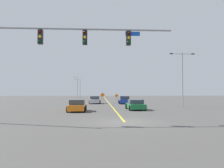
% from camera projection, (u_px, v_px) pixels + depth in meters
% --- Properties ---
extents(ground, '(211.33, 211.33, 0.00)m').
position_uv_depth(ground, '(125.00, 122.00, 15.90)').
color(ground, '#4C4947').
extents(road_centre_stripe, '(0.16, 117.40, 0.01)m').
position_uv_depth(road_centre_stripe, '(105.00, 98.00, 74.46)').
color(road_centre_stripe, yellow).
rests_on(road_centre_stripe, ground).
extents(traffic_signal_assembly, '(13.16, 0.44, 7.42)m').
position_uv_depth(traffic_signal_assembly, '(59.00, 45.00, 15.81)').
color(traffic_signal_assembly, gray).
rests_on(traffic_signal_assembly, ground).
extents(street_lamp_near_left, '(1.59, 0.24, 8.25)m').
position_uv_depth(street_lamp_near_left, '(77.00, 86.00, 85.11)').
color(street_lamp_near_left, gray).
rests_on(street_lamp_near_left, ground).
extents(street_lamp_mid_left, '(3.72, 0.24, 8.08)m').
position_uv_depth(street_lamp_mid_left, '(182.00, 75.00, 31.81)').
color(street_lamp_mid_left, gray).
rests_on(street_lamp_mid_left, ground).
extents(street_lamp_mid_right, '(2.20, 0.24, 7.41)m').
position_uv_depth(street_lamp_mid_right, '(80.00, 87.00, 88.06)').
color(street_lamp_mid_right, gray).
rests_on(street_lamp_mid_right, ground).
extents(construction_sign_median_near, '(1.31, 0.33, 2.07)m').
position_uv_depth(construction_sign_median_near, '(103.00, 95.00, 58.04)').
color(construction_sign_median_near, orange).
rests_on(construction_sign_median_near, ground).
extents(construction_sign_right_lane, '(1.06, 0.26, 1.70)m').
position_uv_depth(construction_sign_right_lane, '(117.00, 96.00, 62.72)').
color(construction_sign_right_lane, orange).
rests_on(construction_sign_right_lane, ground).
extents(car_silver_far, '(2.21, 4.38, 1.43)m').
position_uv_depth(car_silver_far, '(95.00, 100.00, 41.41)').
color(car_silver_far, '#B7BABF').
rests_on(car_silver_far, ground).
extents(car_green_passing, '(2.17, 4.30, 1.28)m').
position_uv_depth(car_green_passing, '(135.00, 105.00, 27.07)').
color(car_green_passing, '#196B38').
rests_on(car_green_passing, ground).
extents(car_orange_mid, '(2.13, 3.87, 1.35)m').
position_uv_depth(car_orange_mid, '(77.00, 106.00, 24.79)').
color(car_orange_mid, orange).
rests_on(car_orange_mid, ground).
extents(car_blue_distant, '(2.15, 4.10, 1.46)m').
position_uv_depth(car_blue_distant, '(124.00, 100.00, 40.35)').
color(car_blue_distant, '#1E389E').
rests_on(car_blue_distant, ground).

